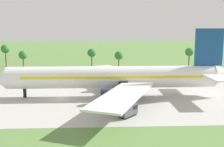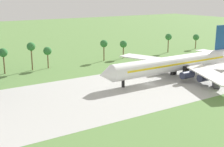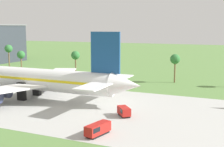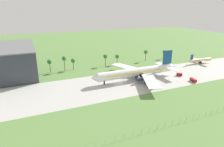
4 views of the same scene
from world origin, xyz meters
name	(u,v)px [view 4 (image 4 of 4)]	position (x,y,z in m)	size (l,w,h in m)	color
ground_plane	(119,83)	(0.00, 0.00, 0.00)	(600.00, 600.00, 0.00)	#5B8442
taxiway_strip	(119,83)	(0.00, 0.00, 0.01)	(320.00, 44.00, 0.02)	#B2B2AD
jet_airliner	(138,72)	(15.85, 2.19, 5.51)	(69.98, 61.08, 18.93)	white
regional_aircraft	(200,60)	(90.38, 15.73, 2.96)	(22.97, 20.58, 9.00)	beige
baggage_tug	(153,85)	(16.86, -15.57, 1.51)	(4.72, 4.91, 2.82)	black
fuel_truck	(180,74)	(48.79, -4.26, 1.17)	(4.23, 4.44, 2.15)	black
catering_van	(193,80)	(48.91, -17.94, 1.23)	(3.10, 6.08, 2.26)	black
perimeter_fence	(173,122)	(0.00, -55.00, 1.45)	(80.10, 0.10, 2.10)	gray
no_stopping_sign	(157,128)	(-8.71, -55.31, 1.05)	(0.44, 0.08, 1.68)	gray
terminal_building	(10,60)	(-68.08, 52.66, 10.84)	(36.72, 61.20, 21.65)	#333842
palm_tree_row	(106,57)	(7.99, 43.79, 8.02)	(114.54, 3.60, 12.00)	brown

